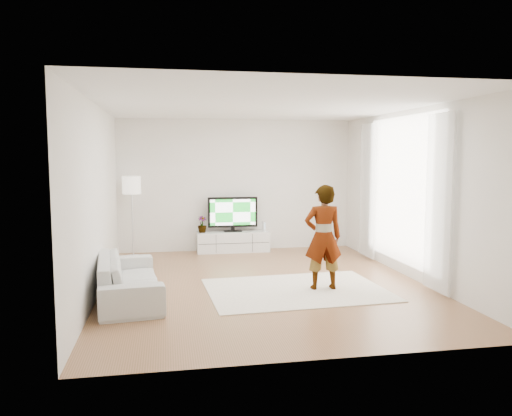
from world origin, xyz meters
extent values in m
plane|color=#9C6846|center=(0.00, 0.00, 0.00)|extent=(6.00, 6.00, 0.00)
plane|color=white|center=(0.00, 0.00, 2.80)|extent=(6.00, 6.00, 0.00)
cube|color=silver|center=(-2.50, 0.00, 1.40)|extent=(0.02, 6.00, 2.80)
cube|color=silver|center=(2.50, 0.00, 1.40)|extent=(0.02, 6.00, 2.80)
cube|color=silver|center=(0.00, 3.00, 1.40)|extent=(5.00, 0.02, 2.80)
cube|color=silver|center=(0.00, -3.00, 1.40)|extent=(5.00, 0.02, 2.80)
cube|color=white|center=(2.48, 0.30, 1.45)|extent=(0.01, 2.60, 2.50)
cube|color=white|center=(2.40, -1.00, 1.35)|extent=(0.04, 0.70, 2.60)
cube|color=white|center=(2.40, 1.60, 1.35)|extent=(0.04, 0.70, 2.60)
cube|color=white|center=(-0.12, 2.77, 0.22)|extent=(1.53, 0.43, 0.43)
cube|color=black|center=(-0.12, 2.55, 0.22)|extent=(1.48, 0.00, 0.01)
cube|color=black|center=(-0.50, 2.55, 0.22)|extent=(0.01, 0.00, 0.38)
cube|color=black|center=(0.27, 2.55, 0.22)|extent=(0.01, 0.00, 0.38)
cube|color=black|center=(-0.12, 2.79, 0.44)|extent=(0.38, 0.21, 0.02)
cube|color=black|center=(-0.12, 2.79, 0.49)|extent=(0.08, 0.05, 0.08)
cube|color=black|center=(-0.12, 2.79, 0.84)|extent=(1.05, 0.06, 0.64)
cube|color=#178F25|center=(-0.12, 2.76, 0.84)|extent=(0.96, 0.01, 0.55)
cube|color=white|center=(0.55, 2.77, 0.53)|extent=(0.05, 0.15, 0.20)
cube|color=#4CB2FF|center=(0.55, 2.69, 0.55)|extent=(0.01, 0.00, 0.11)
imported|color=#3F7238|center=(-0.77, 2.77, 0.60)|extent=(0.25, 0.25, 0.35)
cube|color=white|center=(0.42, -0.45, 0.01)|extent=(2.76, 2.05, 0.01)
imported|color=#334772|center=(0.83, -0.46, 0.81)|extent=(0.59, 0.40, 1.59)
imported|color=beige|center=(-2.05, -0.46, 0.31)|extent=(1.05, 2.18, 0.61)
cylinder|color=silver|center=(-2.18, 2.62, 0.01)|extent=(0.28, 0.28, 0.02)
cylinder|color=silver|center=(-2.18, 2.62, 0.65)|extent=(0.04, 0.04, 1.25)
cylinder|color=white|center=(-2.18, 2.62, 1.45)|extent=(0.36, 0.36, 0.35)
camera|label=1|loc=(-1.50, -7.61, 2.03)|focal=35.00mm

